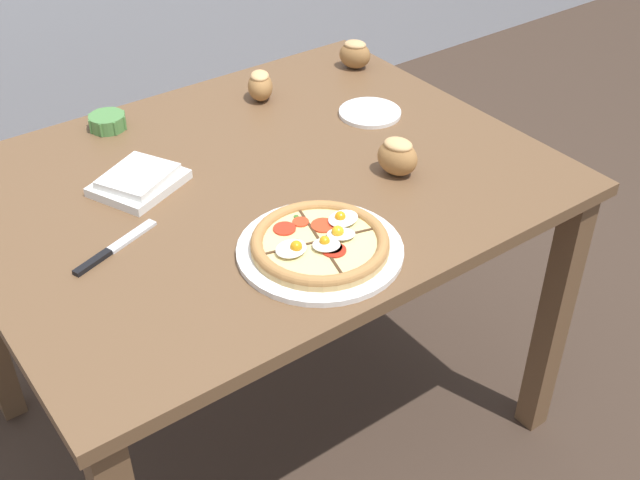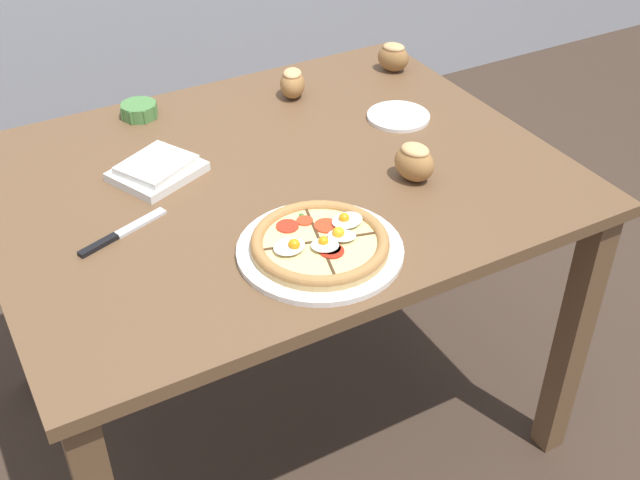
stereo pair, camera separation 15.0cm
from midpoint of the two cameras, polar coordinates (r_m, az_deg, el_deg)
ground_plane at (r=2.25m, az=-0.70°, el=-12.10°), size 12.00×12.00×0.00m
dining_table at (r=1.81m, az=-0.85°, el=1.95°), size 1.22×0.97×0.77m
pizza at (r=1.51m, az=2.86°, el=-0.44°), size 0.32×0.32×0.05m
ramekin_bowl at (r=2.00m, az=-10.65°, el=9.02°), size 0.09×0.09×0.04m
napkin_folded at (r=1.75m, az=-9.13°, el=4.91°), size 0.22×0.21×0.04m
bread_piece_near at (r=2.22m, az=7.22°, el=12.77°), size 0.10×0.11×0.08m
bread_piece_mid at (r=2.06m, az=0.15°, el=11.07°), size 0.10×0.10×0.08m
bread_piece_far at (r=1.73m, az=9.21°, el=5.46°), size 0.09×0.11×0.08m
knife_main at (r=1.59m, az=-11.31°, el=0.42°), size 0.20×0.09×0.01m
side_saucer at (r=1.98m, az=7.78°, el=8.63°), size 0.15×0.15×0.01m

